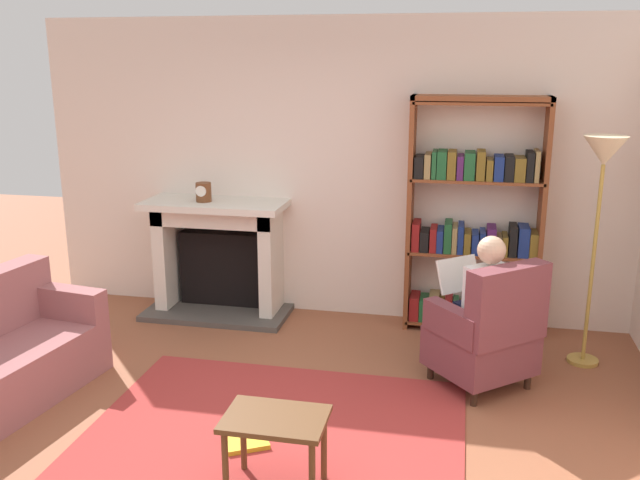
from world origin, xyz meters
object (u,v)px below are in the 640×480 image
Objects in this scene: fireplace at (219,253)px; bookshelf at (474,224)px; mantel_clock at (203,192)px; floor_lamp at (603,173)px; armchair_reading at (488,333)px; seated_reader at (478,302)px; side_table at (275,429)px.

bookshelf is at bearing 0.91° from fireplace.
floor_lamp is (3.29, -0.40, 0.35)m from mantel_clock.
seated_reader reaches higher than armchair_reading.
bookshelf is at bearing 149.19° from floor_lamp.
floor_lamp reaches higher than mantel_clock.
bookshelf is at bearing -125.09° from armchair_reading.
floor_lamp is at bearing 176.39° from armchair_reading.
mantel_clock is 2.81m from armchair_reading.
fireplace is at bearing -64.48° from seated_reader.
armchair_reading is at bearing -83.80° from bookshelf.
mantel_clock reaches higher than seated_reader.
floor_lamp is (1.93, 2.12, 1.13)m from side_table.
mantel_clock is at bearing -61.68° from seated_reader.
armchair_reading is at bearing 90.00° from seated_reader.
bookshelf is 1.18m from floor_lamp.
armchair_reading is 1.73× the size of side_table.
side_table is at bearing -61.68° from mantel_clock.
floor_lamp is (0.77, 0.60, 1.10)m from armchair_reading.
bookshelf reaches higher than armchair_reading.
fireplace is at bearing -179.09° from bookshelf.
fireplace is at bearing 47.32° from mantel_clock.
mantel_clock is 2.97m from side_table.
seated_reader is at bearing -149.11° from floor_lamp.
mantel_clock is at bearing -176.76° from bookshelf.
fireplace is 2.56m from seated_reader.
mantel_clock is (-0.09, -0.10, 0.59)m from fireplace.
seated_reader is 1.96m from side_table.
fireplace is 2.67m from armchair_reading.
floor_lamp reaches higher than fireplace.
armchair_reading is 0.54× the size of floor_lamp.
bookshelf reaches higher than seated_reader.
bookshelf is at bearing 3.24° from mantel_clock.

